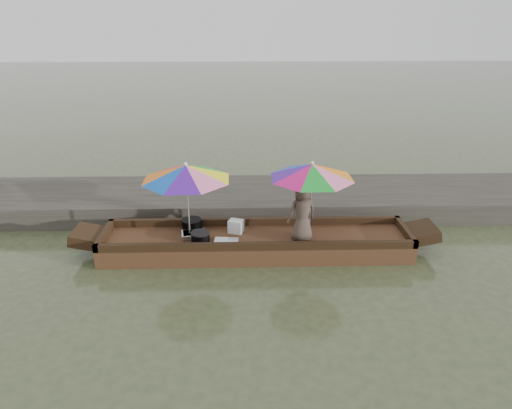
{
  "coord_description": "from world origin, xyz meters",
  "views": [
    {
      "loc": [
        -0.22,
        -8.1,
        4.43
      ],
      "look_at": [
        0.0,
        0.1,
        1.0
      ],
      "focal_mm": 32.0,
      "sensor_mm": 36.0,
      "label": 1
    }
  ],
  "objects_px": {
    "cooking_pot": "(192,224)",
    "supply_bag": "(236,226)",
    "vendor": "(302,212)",
    "umbrella_bow": "(188,201)",
    "charcoal_grill": "(200,237)",
    "tray_crayfish": "(194,235)",
    "boat_hull": "(256,244)",
    "tray_scallop": "(226,242)",
    "umbrella_stern": "(310,200)"
  },
  "relations": [
    {
      "from": "tray_scallop",
      "to": "supply_bag",
      "type": "xyz_separation_m",
      "value": [
        0.18,
        0.5,
        0.1
      ]
    },
    {
      "from": "supply_bag",
      "to": "vendor",
      "type": "distance_m",
      "value": 1.4
    },
    {
      "from": "boat_hull",
      "to": "cooking_pot",
      "type": "xyz_separation_m",
      "value": [
        -1.31,
        0.39,
        0.28
      ]
    },
    {
      "from": "tray_scallop",
      "to": "charcoal_grill",
      "type": "distance_m",
      "value": 0.52
    },
    {
      "from": "tray_crayfish",
      "to": "tray_scallop",
      "type": "relative_size",
      "value": 1.0
    },
    {
      "from": "boat_hull",
      "to": "umbrella_bow",
      "type": "distance_m",
      "value": 1.62
    },
    {
      "from": "vendor",
      "to": "umbrella_stern",
      "type": "distance_m",
      "value": 0.3
    },
    {
      "from": "vendor",
      "to": "umbrella_bow",
      "type": "relative_size",
      "value": 0.68
    },
    {
      "from": "cooking_pot",
      "to": "umbrella_stern",
      "type": "height_order",
      "value": "umbrella_stern"
    },
    {
      "from": "boat_hull",
      "to": "vendor",
      "type": "bearing_deg",
      "value": -9.81
    },
    {
      "from": "tray_crayfish",
      "to": "vendor",
      "type": "relative_size",
      "value": 0.4
    },
    {
      "from": "cooking_pot",
      "to": "umbrella_bow",
      "type": "distance_m",
      "value": 0.77
    },
    {
      "from": "cooking_pot",
      "to": "charcoal_grill",
      "type": "bearing_deg",
      "value": -68.12
    },
    {
      "from": "boat_hull",
      "to": "supply_bag",
      "type": "xyz_separation_m",
      "value": [
        -0.4,
        0.21,
        0.3
      ]
    },
    {
      "from": "cooking_pot",
      "to": "tray_crayfish",
      "type": "bearing_deg",
      "value": -79.59
    },
    {
      "from": "umbrella_bow",
      "to": "umbrella_stern",
      "type": "bearing_deg",
      "value": 0.0
    },
    {
      "from": "supply_bag",
      "to": "vendor",
      "type": "height_order",
      "value": "vendor"
    },
    {
      "from": "cooking_pot",
      "to": "vendor",
      "type": "distance_m",
      "value": 2.3
    },
    {
      "from": "boat_hull",
      "to": "charcoal_grill",
      "type": "xyz_separation_m",
      "value": [
        -1.09,
        -0.16,
        0.26
      ]
    },
    {
      "from": "tray_scallop",
      "to": "charcoal_grill",
      "type": "xyz_separation_m",
      "value": [
        -0.5,
        0.12,
        0.05
      ]
    },
    {
      "from": "boat_hull",
      "to": "cooking_pot",
      "type": "relative_size",
      "value": 15.14
    },
    {
      "from": "cooking_pot",
      "to": "vendor",
      "type": "height_order",
      "value": "vendor"
    },
    {
      "from": "charcoal_grill",
      "to": "umbrella_stern",
      "type": "height_order",
      "value": "umbrella_stern"
    },
    {
      "from": "tray_crayfish",
      "to": "umbrella_bow",
      "type": "xyz_separation_m",
      "value": [
        -0.07,
        -0.03,
        0.73
      ]
    },
    {
      "from": "boat_hull",
      "to": "tray_scallop",
      "type": "relative_size",
      "value": 13.19
    },
    {
      "from": "umbrella_stern",
      "to": "boat_hull",
      "type": "bearing_deg",
      "value": 180.0
    },
    {
      "from": "tray_scallop",
      "to": "umbrella_bow",
      "type": "distance_m",
      "value": 1.08
    },
    {
      "from": "supply_bag",
      "to": "umbrella_bow",
      "type": "bearing_deg",
      "value": -166.72
    },
    {
      "from": "boat_hull",
      "to": "cooking_pot",
      "type": "height_order",
      "value": "cooking_pot"
    },
    {
      "from": "cooking_pot",
      "to": "charcoal_grill",
      "type": "xyz_separation_m",
      "value": [
        0.22,
        -0.55,
        -0.02
      ]
    },
    {
      "from": "cooking_pot",
      "to": "boat_hull",
      "type": "bearing_deg",
      "value": -16.54
    },
    {
      "from": "cooking_pot",
      "to": "charcoal_grill",
      "type": "relative_size",
      "value": 1.12
    },
    {
      "from": "charcoal_grill",
      "to": "vendor",
      "type": "height_order",
      "value": "vendor"
    },
    {
      "from": "cooking_pot",
      "to": "charcoal_grill",
      "type": "distance_m",
      "value": 0.59
    },
    {
      "from": "cooking_pot",
      "to": "supply_bag",
      "type": "height_order",
      "value": "supply_bag"
    },
    {
      "from": "tray_crayfish",
      "to": "boat_hull",
      "type": "bearing_deg",
      "value": -1.58
    },
    {
      "from": "charcoal_grill",
      "to": "supply_bag",
      "type": "xyz_separation_m",
      "value": [
        0.69,
        0.37,
        0.05
      ]
    },
    {
      "from": "boat_hull",
      "to": "tray_crayfish",
      "type": "relative_size",
      "value": 13.19
    },
    {
      "from": "supply_bag",
      "to": "tray_crayfish",
      "type": "bearing_deg",
      "value": -167.92
    },
    {
      "from": "charcoal_grill",
      "to": "supply_bag",
      "type": "distance_m",
      "value": 0.78
    },
    {
      "from": "tray_crayfish",
      "to": "umbrella_bow",
      "type": "bearing_deg",
      "value": -152.89
    },
    {
      "from": "umbrella_stern",
      "to": "charcoal_grill",
      "type": "bearing_deg",
      "value": -175.74
    },
    {
      "from": "boat_hull",
      "to": "tray_scallop",
      "type": "xyz_separation_m",
      "value": [
        -0.58,
        -0.28,
        0.21
      ]
    },
    {
      "from": "boat_hull",
      "to": "vendor",
      "type": "xyz_separation_m",
      "value": [
        0.88,
        -0.15,
        0.76
      ]
    },
    {
      "from": "vendor",
      "to": "umbrella_bow",
      "type": "height_order",
      "value": "umbrella_bow"
    },
    {
      "from": "umbrella_stern",
      "to": "supply_bag",
      "type": "bearing_deg",
      "value": 171.6
    },
    {
      "from": "tray_crayfish",
      "to": "vendor",
      "type": "height_order",
      "value": "vendor"
    },
    {
      "from": "cooking_pot",
      "to": "umbrella_bow",
      "type": "xyz_separation_m",
      "value": [
        -0.0,
        -0.39,
        0.67
      ]
    },
    {
      "from": "boat_hull",
      "to": "tray_crayfish",
      "type": "xyz_separation_m",
      "value": [
        -1.24,
        0.03,
        0.22
      ]
    },
    {
      "from": "umbrella_bow",
      "to": "tray_scallop",
      "type": "bearing_deg",
      "value": -21.28
    }
  ]
}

